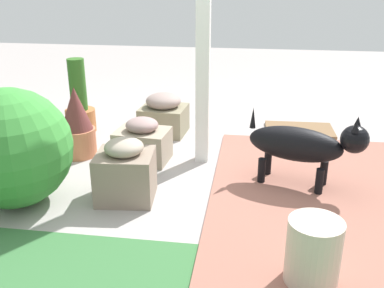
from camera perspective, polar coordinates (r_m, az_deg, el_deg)
The scene contains 13 objects.
ground_plane at distance 3.48m, azimuth 4.36°, elevation -3.72°, with size 12.00×12.00×0.00m, color #A29A97.
brick_path at distance 3.20m, azimuth 18.80°, elevation -7.14°, with size 1.80×2.40×0.02m, color #955D4E.
porch_pillar at distance 3.42m, azimuth 1.49°, elevation 16.14°, with size 0.10×0.10×2.32m, color white.
stone_planter_nearest at distance 4.27m, azimuth -3.67°, elevation 3.79°, with size 0.45×0.41×0.40m.
stone_planter_near at distance 3.66m, azimuth -6.38°, elevation 0.30°, with size 0.45×0.36×0.37m.
stone_planter_mid at distance 3.05m, azimuth -8.58°, elevation -3.55°, with size 0.41×0.38×0.44m.
round_shrub at distance 3.12m, azimuth -22.24°, elevation -0.49°, with size 0.79×0.79×0.79m, color #388836.
terracotta_pot_tall at distance 4.43m, azimuth -14.29°, elevation 4.75°, with size 0.29×0.29×0.71m.
terracotta_pot_broad at distance 4.16m, azimuth -20.36°, elevation 2.88°, with size 0.39×0.39×0.42m.
terracotta_pot_spiky at distance 3.82m, azimuth -14.61°, elevation 2.54°, with size 0.29×0.29×0.60m.
dog at distance 3.22m, azimuth 14.15°, elevation -0.06°, with size 0.83×0.42×0.57m.
ceramic_urn at distance 2.32m, azimuth 15.34°, elevation -13.40°, with size 0.27×0.27×0.36m, color beige.
doormat at distance 4.49m, azimuth 13.66°, elevation 1.80°, with size 0.65×0.42×0.03m, color brown.
Camera 1 is at (-0.19, 3.15, 1.48)m, focal length 41.39 mm.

